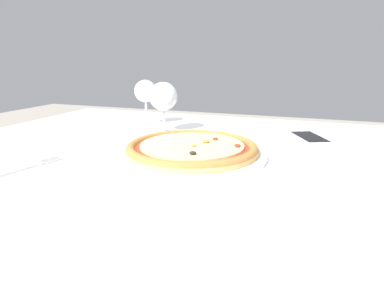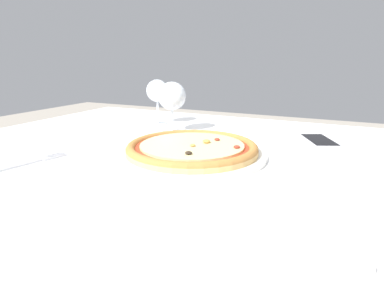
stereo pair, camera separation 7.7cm
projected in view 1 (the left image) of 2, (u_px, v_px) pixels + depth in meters
dining_table at (168, 185)px, 0.81m from camera, size 1.33×1.14×0.75m
pizza_plate at (192, 149)px, 0.77m from camera, size 0.36×0.36×0.04m
fork at (28, 167)px, 0.69m from camera, size 0.05×0.17×0.00m
wine_glass_far_left at (163, 97)px, 0.99m from camera, size 0.09×0.09×0.16m
wine_glass_far_right at (145, 92)px, 1.11m from camera, size 0.08×0.08×0.16m
cell_phone at (309, 138)px, 0.93m from camera, size 0.12×0.16×0.01m
napkin_folded at (321, 232)px, 0.42m from camera, size 0.17×0.15×0.01m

